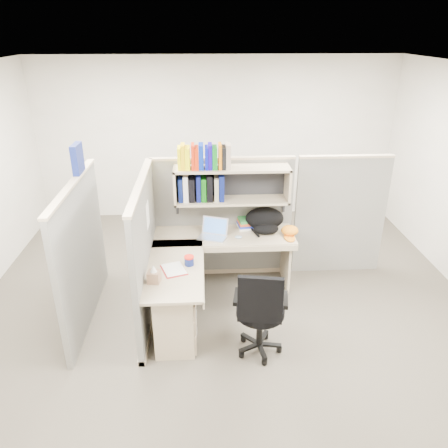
{
  "coord_description": "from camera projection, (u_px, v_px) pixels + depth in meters",
  "views": [
    {
      "loc": [
        -0.26,
        -4.31,
        3.09
      ],
      "look_at": [
        -0.02,
        0.25,
        1.02
      ],
      "focal_mm": 35.0,
      "sensor_mm": 36.0,
      "label": 1
    }
  ],
  "objects": [
    {
      "name": "ground",
      "position": [
        227.0,
        310.0,
        5.2
      ],
      "size": [
        6.0,
        6.0,
        0.0
      ],
      "primitive_type": "plane",
      "color": "#38342B",
      "rests_on": "ground"
    },
    {
      "name": "book_stack",
      "position": [
        245.0,
        223.0,
        5.6
      ],
      "size": [
        0.21,
        0.27,
        0.12
      ],
      "primitive_type": null,
      "rotation": [
        0.0,
        0.0,
        0.13
      ],
      "color": "gray",
      "rests_on": "desk"
    },
    {
      "name": "tissue_box",
      "position": [
        154.0,
        274.0,
        4.38
      ],
      "size": [
        0.14,
        0.14,
        0.19
      ],
      "primitive_type": null,
      "rotation": [
        0.0,
        0.0,
        -0.17
      ],
      "color": "#9B7357",
      "rests_on": "desk"
    },
    {
      "name": "snack_canister",
      "position": [
        189.0,
        260.0,
        4.71
      ],
      "size": [
        0.11,
        0.11,
        0.1
      ],
      "color": "navy",
      "rests_on": "desk"
    },
    {
      "name": "paper_cup",
      "position": [
        221.0,
        227.0,
        5.51
      ],
      "size": [
        0.07,
        0.07,
        0.09
      ],
      "primitive_type": "cylinder",
      "rotation": [
        0.0,
        0.0,
        0.13
      ],
      "color": "white",
      "rests_on": "desk"
    },
    {
      "name": "orange_cap",
      "position": [
        290.0,
        230.0,
        5.4
      ],
      "size": [
        0.26,
        0.28,
        0.12
      ],
      "primitive_type": null,
      "rotation": [
        0.0,
        0.0,
        -0.19
      ],
      "color": "orange",
      "rests_on": "desk"
    },
    {
      "name": "laptop",
      "position": [
        212.0,
        229.0,
        5.29
      ],
      "size": [
        0.42,
        0.42,
        0.24
      ],
      "primitive_type": null,
      "rotation": [
        0.0,
        0.0,
        -0.35
      ],
      "color": "silver",
      "rests_on": "desk"
    },
    {
      "name": "mouse",
      "position": [
        239.0,
        237.0,
        5.32
      ],
      "size": [
        0.1,
        0.08,
        0.03
      ],
      "primitive_type": "ellipsoid",
      "rotation": [
        0.0,
        0.0,
        0.26
      ],
      "color": "#8BA8C5",
      "rests_on": "desk"
    },
    {
      "name": "task_chair",
      "position": [
        260.0,
        325.0,
        4.37
      ],
      "size": [
        0.57,
        0.52,
        1.02
      ],
      "color": "black",
      "rests_on": "ground"
    },
    {
      "name": "cubicle",
      "position": [
        194.0,
        226.0,
        5.22
      ],
      "size": [
        3.79,
        1.84,
        1.95
      ],
      "color": "slate",
      "rests_on": "ground"
    },
    {
      "name": "room_shell",
      "position": [
        227.0,
        182.0,
        4.54
      ],
      "size": [
        6.0,
        6.0,
        6.0
      ],
      "color": "beige",
      "rests_on": "ground"
    },
    {
      "name": "loose_paper",
      "position": [
        174.0,
        269.0,
        4.65
      ],
      "size": [
        0.3,
        0.34,
        0.0
      ],
      "primitive_type": null,
      "rotation": [
        0.0,
        0.0,
        0.33
      ],
      "color": "white",
      "rests_on": "desk"
    },
    {
      "name": "desk",
      "position": [
        191.0,
        294.0,
        4.74
      ],
      "size": [
        1.74,
        1.75,
        0.73
      ],
      "color": "gray",
      "rests_on": "ground"
    },
    {
      "name": "backpack",
      "position": [
        265.0,
        220.0,
        5.47
      ],
      "size": [
        0.49,
        0.38,
        0.29
      ],
      "primitive_type": null,
      "rotation": [
        0.0,
        0.0,
        -0.02
      ],
      "color": "black",
      "rests_on": "desk"
    }
  ]
}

